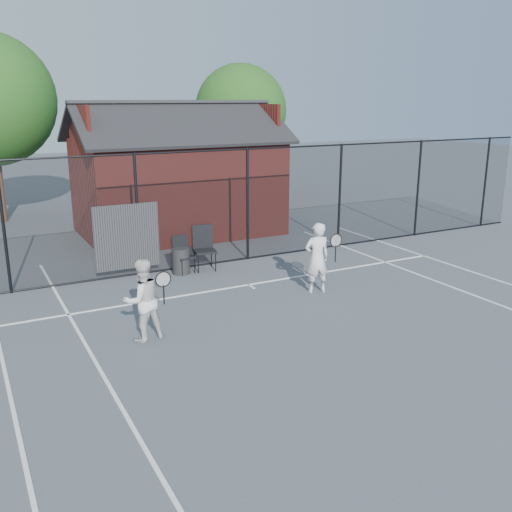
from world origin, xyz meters
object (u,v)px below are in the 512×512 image
clubhouse (177,183)px  player_back (143,300)px  waste_bin (181,261)px  chair_right (205,249)px  chair_left (184,255)px  player_front (317,258)px

clubhouse → player_back: 8.73m
player_back → clubhouse: bearing=65.5°
player_back → waste_bin: 4.08m
player_back → chair_right: (2.67, 3.51, -0.20)m
waste_bin → clubhouse: bearing=70.3°
chair_left → waste_bin: (-0.09, 0.00, -0.13)m
chair_right → player_front: bearing=-50.6°
player_back → chair_right: bearing=52.7°
player_front → player_back: (-4.24, -0.75, -0.05)m
player_back → chair_left: player_back is taller
chair_left → waste_bin: bearing=168.4°
clubhouse → player_back: (-3.60, -7.91, -0.85)m
clubhouse → chair_left: size_ratio=7.04×
chair_left → player_front: bearing=-63.9°
player_back → waste_bin: size_ratio=2.31×
waste_bin → player_back: bearing=-120.0°
clubhouse → waste_bin: (-1.57, -4.40, -1.28)m
clubhouse → player_front: 7.23m
chair_left → chair_right: 0.57m
player_front → chair_right: (-1.56, 2.76, -0.25)m
player_front → player_back: size_ratio=1.06×
chair_left → chair_right: chair_right is taller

